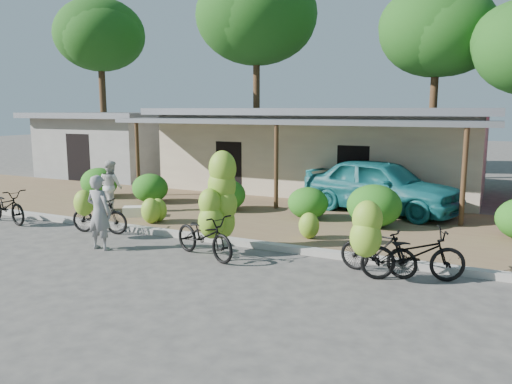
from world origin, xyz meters
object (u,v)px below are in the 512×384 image
sack_near (138,211)px  bystander (111,186)px  bike_far_left (3,204)px  sack_far (101,207)px  bike_center (213,216)px  bike_far_right (413,254)px  tree_far_center (254,14)px  vendor (99,213)px  bike_right (374,243)px  tree_back_left (98,34)px  bike_left (97,213)px  teal_van (381,185)px  tree_center_right (434,29)px

sack_near → bystander: bearing=169.7°
bike_far_left → sack_far: 2.77m
bike_center → bike_far_right: (4.38, 0.22, -0.39)m
tree_far_center → sack_near: bearing=-79.3°
vendor → sack_near: bearing=-67.5°
tree_far_center → bike_right: tree_far_center is taller
bike_far_right → tree_back_left: bearing=36.7°
bike_center → bike_right: bike_center is taller
tree_back_left → bike_left: bearing=-48.2°
tree_far_center → bike_left: tree_far_center is taller
teal_van → vendor: bearing=157.7°
tree_center_right → bike_right: size_ratio=5.34×
bike_center → bike_far_left: bearing=109.6°
tree_center_right → bike_center: bearing=-99.6°
bike_right → sack_near: (-7.56, 2.10, -0.44)m
bike_far_left → bystander: 3.08m
sack_far → bike_far_right: bearing=-11.6°
tree_far_center → vendor: size_ratio=5.96×
tree_center_right → teal_van: size_ratio=1.82×
tree_far_center → bike_far_right: (10.73, -14.90, -7.73)m
tree_center_right → sack_near: bearing=-115.9°
bike_far_right → sack_near: (-8.28, 1.93, -0.26)m
bike_far_right → sack_far: 10.01m
tree_center_right → sack_near: size_ratio=10.56×
tree_far_center → vendor: tree_far_center is taller
tree_center_right → vendor: (-5.31, -16.39, -6.07)m
tree_back_left → bike_center: bearing=-40.2°
bike_far_left → tree_back_left: bearing=41.3°
tree_center_right → bike_right: (1.00, -15.57, -6.27)m
tree_back_left → teal_van: (16.86, -6.11, -6.43)m
bike_right → tree_center_right: bearing=13.3°
tree_far_center → teal_van: tree_far_center is taller
tree_center_right → tree_far_center: bearing=-176.8°
tree_center_right → bike_left: tree_center_right is taller
sack_far → bike_center: bearing=-22.5°
bike_center → bystander: 5.62m
bike_right → vendor: bearing=107.0°
tree_far_center → teal_van: 14.66m
tree_center_right → bystander: tree_center_right is taller
tree_center_right → bike_far_left: size_ratio=4.46×
tree_far_center → bike_far_left: tree_far_center is taller
sack_near → bike_right: bearing=-15.5°
tree_center_right → teal_van: tree_center_right is taller
bike_left → bike_far_right: size_ratio=0.81×
bike_far_right → vendor: 7.12m
vendor → bystander: vendor is taller
vendor → bike_left: bearing=-44.6°
bike_left → bystander: size_ratio=1.06×
bike_center → bike_right: bearing=-68.7°
tree_far_center → bike_left: size_ratio=6.21×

